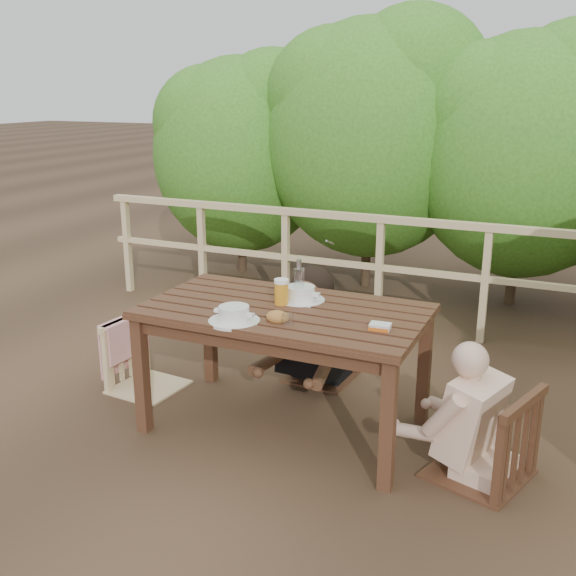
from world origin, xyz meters
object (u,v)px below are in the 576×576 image
at_px(table, 285,369).
at_px(bread_roll, 277,317).
at_px(butter_tub, 380,328).
at_px(woman, 323,289).
at_px(bottle, 299,281).
at_px(soup_far, 300,294).
at_px(chair_far, 322,319).
at_px(soup_near, 234,314).
at_px(chair_left, 145,327).
at_px(diner_right, 493,373).
at_px(tumbler, 288,321).
at_px(chair_right, 485,391).
at_px(beer_glass, 281,293).

relative_size(table, bread_roll, 12.54).
bearing_deg(butter_tub, woman, 122.30).
height_order(bottle, butter_tub, bottle).
height_order(soup_far, bottle, bottle).
relative_size(chair_far, woman, 0.68).
relative_size(chair_far, bottle, 3.34).
relative_size(soup_near, butter_tub, 2.57).
relative_size(chair_left, diner_right, 0.75).
relative_size(bread_roll, tumbler, 1.65).
xyz_separation_m(table, soup_far, (0.03, 0.18, 0.44)).
bearing_deg(bread_roll, chair_left, 163.76).
distance_m(soup_near, bottle, 0.53).
distance_m(woman, bread_roll, 1.05).
bearing_deg(tumbler, bread_roll, 156.80).
bearing_deg(diner_right, bread_roll, 116.52).
relative_size(tumbler, butter_tub, 0.71).
relative_size(chair_right, butter_tub, 8.80).
xyz_separation_m(soup_near, butter_tub, (0.80, 0.19, -0.02)).
height_order(tumbler, butter_tub, tumbler).
bearing_deg(table, bottle, 81.79).
height_order(diner_right, soup_near, diner_right).
distance_m(table, beer_glass, 0.48).
bearing_deg(soup_far, chair_left, -176.02).
distance_m(bottle, butter_tub, 0.69).
bearing_deg(chair_left, woman, -51.58).
bearing_deg(tumbler, woman, 100.90).
height_order(bread_roll, beer_glass, beer_glass).
bearing_deg(table, diner_right, -3.19).
distance_m(chair_left, tumbler, 1.36).
height_order(beer_glass, bottle, bottle).
distance_m(beer_glass, butter_tub, 0.71).
distance_m(chair_left, diner_right, 2.36).
bearing_deg(chair_far, chair_right, -30.00).
distance_m(chair_right, tumbler, 1.13).
xyz_separation_m(bottle, tumbler, (0.12, -0.44, -0.10)).
distance_m(chair_left, beer_glass, 1.14).
relative_size(chair_far, diner_right, 0.74).
bearing_deg(bottle, chair_far, 97.75).
bearing_deg(beer_glass, table, -49.33).
xyz_separation_m(chair_far, soup_far, (0.09, -0.59, 0.37)).
height_order(chair_left, chair_far, chair_left).
height_order(chair_left, butter_tub, chair_left).
distance_m(table, bottle, 0.55).
xyz_separation_m(woman, diner_right, (1.30, -0.87, -0.06)).
bearing_deg(bread_roll, bottle, 95.85).
distance_m(woman, soup_far, 0.64).
height_order(chair_right, beer_glass, chair_right).
distance_m(soup_far, butter_tub, 0.69).
distance_m(chair_left, chair_far, 1.25).
relative_size(diner_right, butter_tub, 10.78).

